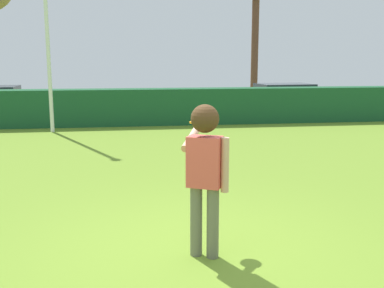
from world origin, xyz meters
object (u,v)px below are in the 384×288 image
(person, at_px, (205,163))
(lamppost, at_px, (46,7))
(frisbee, at_px, (199,122))
(parked_car_black, at_px, (284,97))

(person, bearing_deg, lamppost, 107.88)
(frisbee, bearing_deg, lamppost, 109.31)
(person, height_order, frisbee, person)
(frisbee, distance_m, parked_car_black, 14.06)
(frisbee, distance_m, lamppost, 9.97)
(lamppost, bearing_deg, frisbee, -70.69)
(lamppost, distance_m, parked_car_black, 10.10)
(person, distance_m, frisbee, 0.77)
(frisbee, xyz_separation_m, lamppost, (-3.21, 9.15, 2.31))
(frisbee, height_order, lamppost, lamppost)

